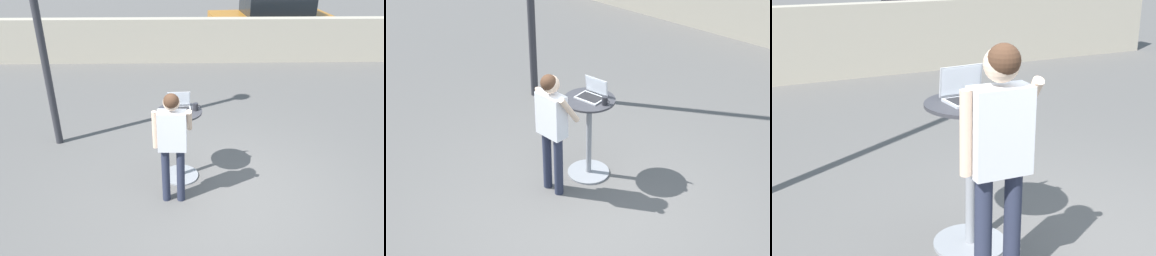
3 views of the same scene
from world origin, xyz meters
TOP-DOWN VIEW (x-y plane):
  - ground_plane at (0.00, 0.00)m, footprint 50.00×50.00m
  - pavement_kerb at (0.00, 6.35)m, footprint 12.32×0.35m
  - cafe_table at (-0.59, 0.55)m, footprint 0.64×0.64m
  - laptop at (-0.59, 0.60)m, footprint 0.34×0.28m
  - coffee_mug at (-0.36, 0.56)m, footprint 0.11×0.07m
  - standing_person at (-0.68, -0.02)m, footprint 0.51×0.35m
  - parked_car_near_street at (2.42, 8.53)m, footprint 4.08×2.16m

SIDE VIEW (x-z plane):
  - ground_plane at x=0.00m, z-range 0.00..0.00m
  - cafe_table at x=-0.59m, z-range 0.06..1.16m
  - pavement_kerb at x=0.00m, z-range 0.00..1.23m
  - parked_car_near_street at x=2.42m, z-range 0.01..1.64m
  - standing_person at x=-0.68m, z-range 0.20..1.80m
  - laptop at x=-0.59m, z-range 1.03..1.26m
  - coffee_mug at x=-0.36m, z-range 1.10..1.20m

